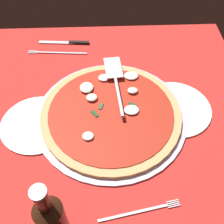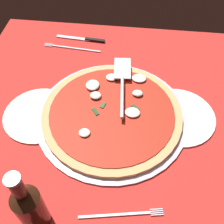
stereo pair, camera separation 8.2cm
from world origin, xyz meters
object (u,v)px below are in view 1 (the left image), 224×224
at_px(dinner_plate_right, 38,124).
at_px(place_setting_near, 64,48).
at_px(beer_bottle, 53,219).
at_px(pizza, 112,112).
at_px(pizza_server, 117,81).
at_px(dinner_plate_left, 176,109).

relative_size(dinner_plate_right, place_setting_near, 0.93).
bearing_deg(beer_bottle, place_setting_near, -87.03).
xyz_separation_m(dinner_plate_right, place_setting_near, (-0.05, -0.35, -0.00)).
bearing_deg(pizza, pizza_server, -100.77).
bearing_deg(beer_bottle, pizza, -111.73).
distance_m(dinner_plate_left, pizza_server, 0.20).
relative_size(dinner_plate_left, dinner_plate_right, 1.05).
height_order(dinner_plate_left, dinner_plate_right, same).
distance_m(dinner_plate_right, beer_bottle, 0.32).
bearing_deg(place_setting_near, pizza, 121.63).
relative_size(dinner_plate_right, beer_bottle, 0.95).
xyz_separation_m(pizza, place_setting_near, (0.17, -0.33, -0.02)).
height_order(pizza, place_setting_near, pizza).
bearing_deg(pizza, beer_bottle, 68.27).
distance_m(dinner_plate_left, beer_bottle, 0.48).
distance_m(dinner_plate_right, pizza, 0.22).
bearing_deg(dinner_plate_right, place_setting_near, -98.39).
bearing_deg(pizza_server, dinner_plate_right, 114.21).
relative_size(dinner_plate_right, pizza, 0.51).
bearing_deg(place_setting_near, dinner_plate_left, 144.05).
relative_size(pizza_server, place_setting_near, 1.16).
distance_m(pizza, beer_bottle, 0.36).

